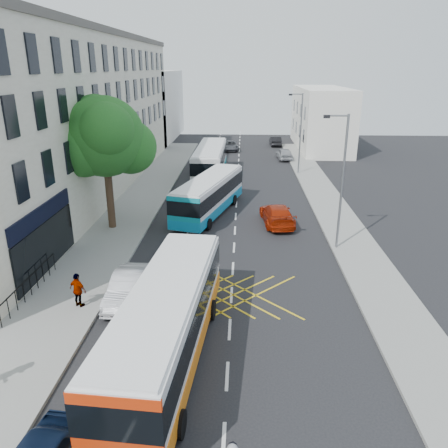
# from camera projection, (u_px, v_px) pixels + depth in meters

# --- Properties ---
(ground) EXTENTS (120.00, 120.00, 0.00)m
(ground) POSITION_uv_depth(u_px,v_px,m) (227.00, 376.00, 15.90)
(ground) COLOR black
(ground) RESTS_ON ground
(pavement_left) EXTENTS (5.00, 70.00, 0.15)m
(pavement_left) POSITION_uv_depth(u_px,v_px,m) (113.00, 228.00, 30.30)
(pavement_left) COLOR gray
(pavement_left) RESTS_ON ground
(pavement_right) EXTENTS (3.00, 70.00, 0.15)m
(pavement_right) POSITION_uv_depth(u_px,v_px,m) (345.00, 231.00, 29.66)
(pavement_right) COLOR gray
(pavement_right) RESTS_ON ground
(terrace_main) EXTENTS (8.30, 45.00, 13.50)m
(terrace_main) POSITION_uv_depth(u_px,v_px,m) (74.00, 115.00, 37.17)
(terrace_main) COLOR beige
(terrace_main) RESTS_ON ground
(terrace_far) EXTENTS (8.00, 20.00, 10.00)m
(terrace_far) POSITION_uv_depth(u_px,v_px,m) (148.00, 106.00, 66.43)
(terrace_far) COLOR silver
(terrace_far) RESTS_ON ground
(building_right) EXTENTS (6.00, 18.00, 8.00)m
(building_right) POSITION_uv_depth(u_px,v_px,m) (321.00, 118.00, 59.19)
(building_right) COLOR silver
(building_right) RESTS_ON ground
(street_tree) EXTENTS (6.30, 5.70, 8.80)m
(street_tree) POSITION_uv_depth(u_px,v_px,m) (104.00, 138.00, 28.16)
(street_tree) COLOR #382619
(street_tree) RESTS_ON pavement_left
(lamp_near) EXTENTS (1.45, 0.15, 8.00)m
(lamp_near) POSITION_uv_depth(u_px,v_px,m) (341.00, 176.00, 25.35)
(lamp_near) COLOR slate
(lamp_near) RESTS_ON pavement_right
(lamp_far) EXTENTS (1.45, 0.15, 8.00)m
(lamp_far) POSITION_uv_depth(u_px,v_px,m) (300.00, 129.00, 44.14)
(lamp_far) COLOR slate
(lamp_far) RESTS_ON pavement_right
(railings) EXTENTS (0.08, 5.60, 1.14)m
(railings) POSITION_uv_depth(u_px,v_px,m) (30.00, 285.00, 21.02)
(railings) COLOR black
(railings) RESTS_ON pavement_left
(bus_near) EXTENTS (3.37, 11.11, 3.08)m
(bus_near) POSITION_uv_depth(u_px,v_px,m) (167.00, 322.00, 16.30)
(bus_near) COLOR silver
(bus_near) RESTS_ON ground
(bus_mid) EXTENTS (4.94, 10.35, 2.84)m
(bus_mid) POSITION_uv_depth(u_px,v_px,m) (209.00, 195.00, 32.92)
(bus_mid) COLOR silver
(bus_mid) RESTS_ON ground
(bus_far) EXTENTS (2.97, 11.48, 3.22)m
(bus_far) POSITION_uv_depth(u_px,v_px,m) (210.00, 162.00, 43.41)
(bus_far) COLOR silver
(bus_far) RESTS_ON ground
(parked_car_silver) EXTENTS (1.60, 4.32, 1.41)m
(parked_car_silver) POSITION_uv_depth(u_px,v_px,m) (129.00, 287.00, 20.83)
(parked_car_silver) COLOR #AFB0B7
(parked_car_silver) RESTS_ON ground
(red_hatchback) EXTENTS (2.52, 5.13, 1.44)m
(red_hatchback) POSITION_uv_depth(u_px,v_px,m) (277.00, 214.00, 31.01)
(red_hatchback) COLOR #A22106
(red_hatchback) RESTS_ON ground
(distant_car_grey) EXTENTS (2.52, 4.64, 1.23)m
(distant_car_grey) POSITION_uv_depth(u_px,v_px,m) (230.00, 146.00, 58.46)
(distant_car_grey) COLOR #43454B
(distant_car_grey) RESTS_ON ground
(distant_car_silver) EXTENTS (1.94, 4.18, 1.39)m
(distant_car_silver) POSITION_uv_depth(u_px,v_px,m) (284.00, 154.00, 52.62)
(distant_car_silver) COLOR #999AA0
(distant_car_silver) RESTS_ON ground
(distant_car_dark) EXTENTS (1.56, 4.12, 1.34)m
(distant_car_dark) POSITION_uv_depth(u_px,v_px,m) (275.00, 141.00, 61.92)
(distant_car_dark) COLOR black
(distant_car_dark) RESTS_ON ground
(pedestrian_far) EXTENTS (1.05, 0.78, 1.66)m
(pedestrian_far) POSITION_uv_depth(u_px,v_px,m) (78.00, 290.00, 19.96)
(pedestrian_far) COLOR gray
(pedestrian_far) RESTS_ON pavement_left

